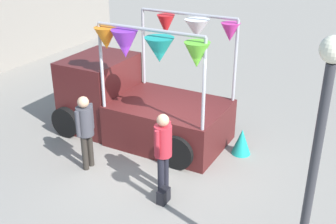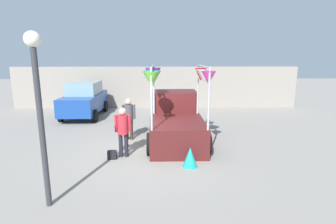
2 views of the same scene
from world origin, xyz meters
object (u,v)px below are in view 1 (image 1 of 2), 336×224
object	(u,v)px
handbag	(163,196)
street_lamp	(319,139)
folded_kite_bundle_teal	(242,142)
vendor_truck	(133,99)
person_vendor	(85,126)
person_customer	(163,146)

from	to	relation	value
handbag	street_lamp	world-z (taller)	street_lamp
street_lamp	folded_kite_bundle_teal	xyz separation A→B (m)	(3.35, 1.99, -2.15)
vendor_truck	street_lamp	size ratio (longest dim) A/B	1.10
handbag	street_lamp	size ratio (longest dim) A/B	0.08
vendor_truck	person_vendor	world-z (taller)	vendor_truck
vendor_truck	handbag	distance (m)	3.05
folded_kite_bundle_teal	street_lamp	bearing A→B (deg)	-149.24
person_vendor	folded_kite_bundle_teal	distance (m)	3.49
person_customer	folded_kite_bundle_teal	size ratio (longest dim) A/B	2.73
person_customer	person_vendor	world-z (taller)	person_vendor
vendor_truck	person_vendor	bearing A→B (deg)	-179.54
vendor_truck	handbag	world-z (taller)	vendor_truck
person_vendor	handbag	world-z (taller)	person_vendor
person_customer	vendor_truck	bearing A→B (deg)	45.62
person_vendor	folded_kite_bundle_teal	xyz separation A→B (m)	(2.13, -2.68, -0.69)
person_vendor	person_customer	bearing A→B (deg)	-88.87
person_vendor	street_lamp	xyz separation A→B (m)	(-1.22, -4.68, 1.46)
person_vendor	street_lamp	world-z (taller)	street_lamp
vendor_truck	person_customer	xyz separation A→B (m)	(-1.80, -1.84, 0.09)
person_vendor	handbag	xyz separation A→B (m)	(-0.31, -2.02, -0.85)
handbag	street_lamp	xyz separation A→B (m)	(-0.90, -2.66, 2.31)
street_lamp	folded_kite_bundle_teal	bearing A→B (deg)	30.76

